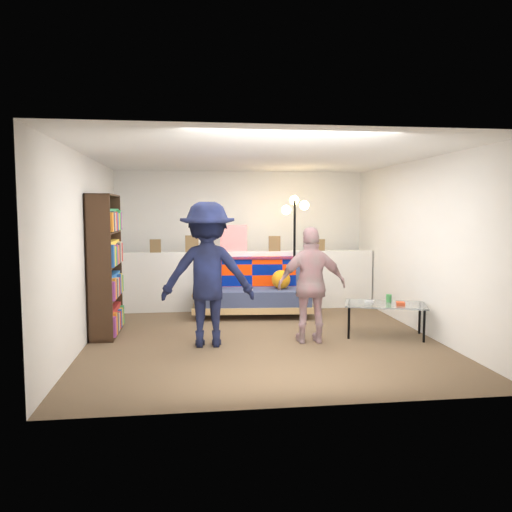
{
  "coord_description": "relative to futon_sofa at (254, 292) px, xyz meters",
  "views": [
    {
      "loc": [
        -0.92,
        -6.59,
        1.7
      ],
      "look_at": [
        0.0,
        0.4,
        1.05
      ],
      "focal_mm": 35.0,
      "sensor_mm": 36.0,
      "label": 1
    }
  ],
  "objects": [
    {
      "name": "coffee_table",
      "position": [
        1.59,
        -1.61,
        0.03
      ],
      "size": [
        1.19,
        0.89,
        0.55
      ],
      "color": "black",
      "rests_on": "ground"
    },
    {
      "name": "ledge_decor",
      "position": [
        -0.31,
        0.42,
        0.8
      ],
      "size": [
        2.97,
        0.02,
        0.45
      ],
      "color": "brown",
      "rests_on": "half_wall_ledge"
    },
    {
      "name": "half_wall_ledge",
      "position": [
        -0.09,
        0.44,
        0.12
      ],
      "size": [
        4.45,
        0.15,
        1.0
      ],
      "primitive_type": "cube",
      "color": "silver",
      "rests_on": "ground"
    },
    {
      "name": "futon_sofa",
      "position": [
        0.0,
        0.0,
        0.0
      ],
      "size": [
        1.97,
        1.06,
        0.82
      ],
      "color": "tan",
      "rests_on": "ground"
    },
    {
      "name": "room_shell",
      "position": [
        -0.09,
        -0.89,
        1.29
      ],
      "size": [
        4.6,
        5.05,
        2.45
      ],
      "color": "silver",
      "rests_on": "ground"
    },
    {
      "name": "bookshelf",
      "position": [
        -2.17,
        -1.01,
        0.51
      ],
      "size": [
        0.32,
        0.95,
        1.91
      ],
      "color": "black",
      "rests_on": "ground"
    },
    {
      "name": "floor_lamp",
      "position": [
        0.72,
        0.22,
        1.0
      ],
      "size": [
        0.44,
        0.34,
        1.94
      ],
      "color": "black",
      "rests_on": "ground"
    },
    {
      "name": "ground",
      "position": [
        -0.09,
        -1.36,
        -0.38
      ],
      "size": [
        5.0,
        5.0,
        0.0
      ],
      "primitive_type": "plane",
      "color": "brown",
      "rests_on": "ground"
    },
    {
      "name": "person_left",
      "position": [
        -0.8,
        -1.75,
        0.52
      ],
      "size": [
        1.2,
        0.74,
        1.8
      ],
      "primitive_type": "imported",
      "rotation": [
        0.0,
        0.0,
        3.08
      ],
      "color": "black",
      "rests_on": "ground"
    },
    {
      "name": "person_right",
      "position": [
        0.52,
        -1.79,
        0.36
      ],
      "size": [
        0.89,
        0.41,
        1.49
      ],
      "primitive_type": "imported",
      "rotation": [
        0.0,
        0.0,
        3.09
      ],
      "color": "pink",
      "rests_on": "ground"
    }
  ]
}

